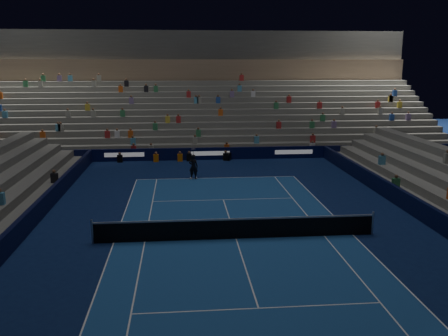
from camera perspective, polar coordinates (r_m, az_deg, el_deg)
name	(u,v)px	position (r m, az deg, el deg)	size (l,w,h in m)	color
ground	(236,239)	(22.18, 1.43, -8.37)	(90.00, 90.00, 0.00)	#0B1A46
court_surface	(236,239)	(22.18, 1.43, -8.36)	(10.97, 23.77, 0.01)	navy
sponsor_barrier_far	(210,154)	(39.86, -1.64, 1.72)	(44.00, 0.25, 1.00)	black
sponsor_barrier_east	(440,222)	(25.01, 24.21, -5.86)	(0.25, 37.00, 1.00)	black
sponsor_barrier_west	(15,235)	(23.05, -23.49, -7.30)	(0.25, 37.00, 1.00)	black
grandstand_main	(204,108)	(48.77, -2.36, 7.07)	(44.00, 15.20, 11.20)	slate
tennis_net	(236,228)	(22.01, 1.43, -7.14)	(12.90, 0.10, 1.10)	#B2B2B7
tennis_player	(193,167)	(33.15, -3.64, 0.15)	(0.63, 0.41, 1.72)	black
broadcast_camera	(228,157)	(39.56, 0.45, 1.37)	(0.64, 0.99, 0.61)	black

